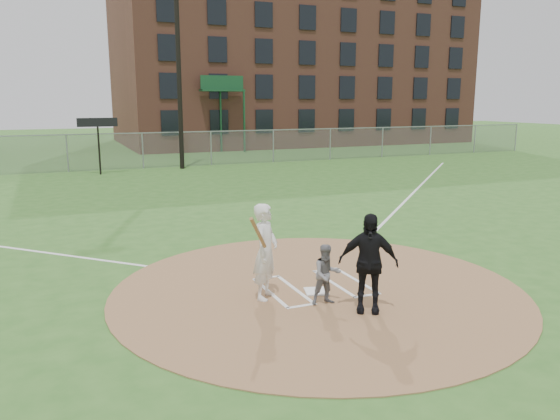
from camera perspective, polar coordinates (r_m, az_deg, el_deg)
name	(u,v)px	position (r m, az deg, el deg)	size (l,w,h in m)	color
ground	(318,290)	(11.37, 3.97, -8.29)	(140.00, 140.00, 0.00)	#316322
dirt_circle	(318,289)	(11.37, 3.97, -8.24)	(8.40, 8.40, 0.02)	#9C714A
home_plate	(316,291)	(11.17, 3.81, -8.47)	(0.46, 0.46, 0.03)	white
foul_line_first	(413,193)	(23.47, 13.73, 1.73)	(0.10, 24.00, 0.01)	white
catcher	(327,274)	(10.40, 4.90, -6.72)	(0.56, 0.44, 1.16)	slate
umpire	(368,263)	(10.04, 9.20, -5.47)	(1.08, 0.45, 1.84)	black
batters_boxes	(315,286)	(11.49, 3.63, -7.94)	(2.08, 1.88, 0.01)	white
batter_at_plate	(266,251)	(10.56, -1.52, -4.34)	(0.94, 1.03, 1.88)	white
outfield_fence	(143,150)	(32.03, -14.15, 6.06)	(56.08, 0.08, 2.03)	slate
brick_warehouse	(288,59)	(52.01, 0.84, 15.49)	(30.00, 17.17, 15.00)	brown
light_pole	(178,48)	(31.42, -10.61, 16.33)	(1.20, 0.30, 12.22)	black
scoreboard_sign	(98,128)	(29.86, -18.51, 8.09)	(2.00, 0.10, 2.93)	black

